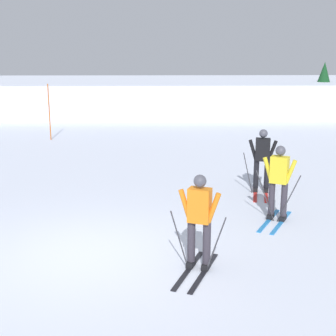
{
  "coord_description": "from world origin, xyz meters",
  "views": [
    {
      "loc": [
        1.39,
        -8.45,
        3.79
      ],
      "look_at": [
        1.64,
        3.03,
        0.9
      ],
      "focal_mm": 51.36,
      "sensor_mm": 36.0,
      "label": 1
    }
  ],
  "objects_px": {
    "skier_black": "(262,159)",
    "trail_marker_pole": "(49,112)",
    "skier_yellow": "(279,181)",
    "skier_orange": "(199,219)",
    "conifer_far_left": "(323,83)"
  },
  "relations": [
    {
      "from": "skier_black",
      "to": "trail_marker_pole",
      "type": "bearing_deg",
      "value": 133.21
    },
    {
      "from": "trail_marker_pole",
      "to": "skier_yellow",
      "type": "bearing_deg",
      "value": -54.05
    },
    {
      "from": "conifer_far_left",
      "to": "skier_black",
      "type": "bearing_deg",
      "value": -113.83
    },
    {
      "from": "skier_black",
      "to": "skier_orange",
      "type": "bearing_deg",
      "value": -114.33
    },
    {
      "from": "skier_orange",
      "to": "skier_black",
      "type": "bearing_deg",
      "value": 65.67
    },
    {
      "from": "skier_black",
      "to": "trail_marker_pole",
      "type": "relative_size",
      "value": 0.73
    },
    {
      "from": "skier_yellow",
      "to": "conifer_far_left",
      "type": "bearing_deg",
      "value": 68.57
    },
    {
      "from": "trail_marker_pole",
      "to": "conifer_far_left",
      "type": "xyz_separation_m",
      "value": [
        14.05,
        7.57,
        0.64
      ]
    },
    {
      "from": "skier_yellow",
      "to": "trail_marker_pole",
      "type": "xyz_separation_m",
      "value": [
        -7.19,
        9.92,
        0.25
      ]
    },
    {
      "from": "conifer_far_left",
      "to": "trail_marker_pole",
      "type": "bearing_deg",
      "value": -151.7
    },
    {
      "from": "skier_black",
      "to": "skier_yellow",
      "type": "distance_m",
      "value": 2.16
    },
    {
      "from": "skier_orange",
      "to": "skier_yellow",
      "type": "bearing_deg",
      "value": 50.72
    },
    {
      "from": "skier_black",
      "to": "conifer_far_left",
      "type": "xyz_separation_m",
      "value": [
        6.77,
        15.32,
        0.89
      ]
    },
    {
      "from": "skier_yellow",
      "to": "conifer_far_left",
      "type": "xyz_separation_m",
      "value": [
        6.86,
        17.48,
        0.89
      ]
    },
    {
      "from": "skier_yellow",
      "to": "trail_marker_pole",
      "type": "bearing_deg",
      "value": 125.95
    }
  ]
}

